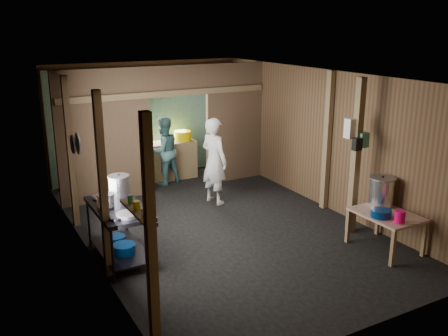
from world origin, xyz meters
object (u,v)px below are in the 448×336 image
stove_pot_large (119,186)px  stock_pot (382,192)px  gas_range (120,233)px  prep_table (385,231)px  pink_bucket (400,217)px  yellow_tub (183,136)px  cook (214,161)px

stove_pot_large → stock_pot: stove_pot_large is taller
gas_range → stove_pot_large: bearing=70.8°
gas_range → prep_table: (3.71, -1.66, -0.12)m
stove_pot_large → stock_pot: size_ratio=0.70×
pink_bucket → yellow_tub: yellow_tub is taller
yellow_tub → cook: size_ratio=0.23×
gas_range → yellow_tub: (2.53, 3.37, 0.54)m
cook → gas_range: bearing=106.0°
pink_bucket → stove_pot_large: bearing=143.8°
stove_pot_large → stock_pot: (3.73, -1.83, -0.16)m
stock_pot → pink_bucket: size_ratio=2.62×
pink_bucket → cook: (-1.23, 3.50, 0.16)m
pink_bucket → cook: 3.71m
gas_range → yellow_tub: size_ratio=3.68×
gas_range → stove_pot_large: stove_pot_large is taller
pink_bucket → yellow_tub: (-1.05, 5.38, 0.27)m
prep_table → yellow_tub: (-1.18, 5.03, 0.66)m
stove_pot_large → pink_bucket: bearing=-36.2°
pink_bucket → yellow_tub: 5.49m
stove_pot_large → yellow_tub: 3.73m
gas_range → stock_pot: bearing=-18.9°
stove_pot_large → prep_table: bearing=-31.2°
stock_pot → yellow_tub: (-1.37, 4.71, 0.14)m
stock_pot → pink_bucket: 0.75m
prep_table → stock_pot: size_ratio=2.07×
prep_table → yellow_tub: bearing=103.2°
gas_range → stock_pot: stock_pot is taller
prep_table → gas_range: bearing=155.9°
stock_pot → cook: bearing=118.6°
gas_range → pink_bucket: size_ratio=7.61×
pink_bucket → stock_pot: bearing=65.2°
cook → pink_bucket: bearing=-176.8°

